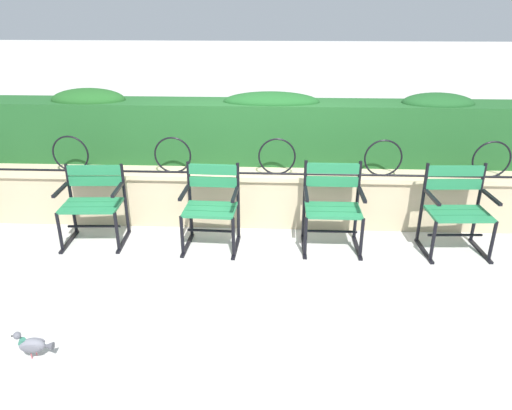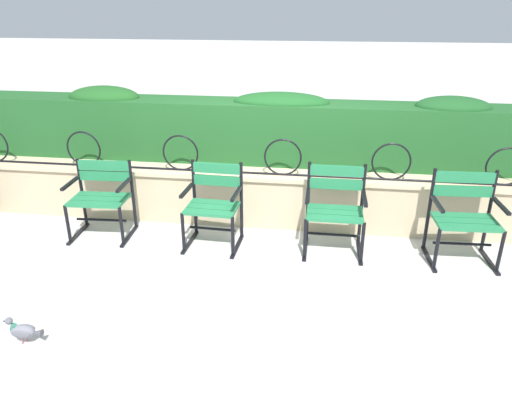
{
  "view_description": "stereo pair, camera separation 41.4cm",
  "coord_description": "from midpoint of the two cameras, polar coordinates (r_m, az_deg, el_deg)",
  "views": [
    {
      "loc": [
        0.21,
        -4.29,
        2.41
      ],
      "look_at": [
        0.0,
        0.09,
        0.55
      ],
      "focal_mm": 33.43,
      "sensor_mm": 36.0,
      "label": 1
    },
    {
      "loc": [
        0.62,
        -4.25,
        2.41
      ],
      "look_at": [
        0.0,
        0.09,
        0.55
      ],
      "focal_mm": 33.43,
      "sensor_mm": 36.0,
      "label": 2
    }
  ],
  "objects": [
    {
      "name": "hedge_row",
      "position": [
        5.77,
        -1.62,
        9.11
      ],
      "size": [
        8.01,
        0.57,
        0.85
      ],
      "color": "#1E5123",
      "rests_on": "stone_wall"
    },
    {
      "name": "park_chair_centre_right",
      "position": [
        5.0,
        6.8,
        0.01
      ],
      "size": [
        0.61,
        0.52,
        0.9
      ],
      "color": "#237547",
      "rests_on": "ground"
    },
    {
      "name": "park_chair_leftmost",
      "position": [
        5.44,
        -20.99,
        0.38
      ],
      "size": [
        0.66,
        0.55,
        0.82
      ],
      "color": "#237547",
      "rests_on": "ground"
    },
    {
      "name": "park_chair_rightmost",
      "position": [
        5.22,
        20.8,
        -0.33
      ],
      "size": [
        0.66,
        0.55,
        0.9
      ],
      "color": "#237547",
      "rests_on": "ground"
    },
    {
      "name": "ground_plane",
      "position": [
        4.92,
        -2.47,
        -6.34
      ],
      "size": [
        60.0,
        60.0,
        0.0
      ],
      "primitive_type": "plane",
      "color": "#B7B5AF"
    },
    {
      "name": "stone_wall",
      "position": [
        5.55,
        -1.76,
        0.88
      ],
      "size": [
        8.17,
        0.41,
        0.63
      ],
      "color": "tan",
      "rests_on": "ground"
    },
    {
      "name": "park_chair_centre_left",
      "position": [
        5.02,
        -7.73,
        0.0
      ],
      "size": [
        0.59,
        0.54,
        0.88
      ],
      "color": "#237547",
      "rests_on": "ground"
    },
    {
      "name": "pigeon_near_chairs",
      "position": [
        4.06,
        -27.97,
        -14.64
      ],
      "size": [
        0.29,
        0.11,
        0.22
      ],
      "color": "slate",
      "rests_on": "ground"
    },
    {
      "name": "iron_arch_fence",
      "position": [
        5.35,
        -5.3,
        5.48
      ],
      "size": [
        7.62,
        0.02,
        0.42
      ],
      "color": "black",
      "rests_on": "stone_wall"
    }
  ]
}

